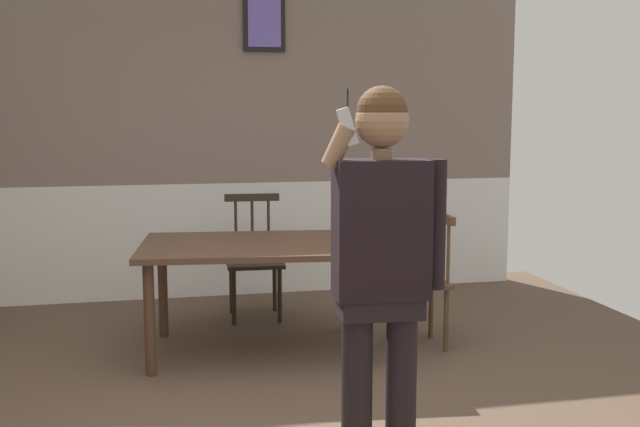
% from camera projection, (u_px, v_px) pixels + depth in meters
% --- Properties ---
extents(room_back_partition, '(6.05, 0.17, 2.89)m').
position_uv_depth(room_back_partition, '(197.00, 143.00, 6.79)').
color(room_back_partition, gray).
rests_on(room_back_partition, ground_plane).
extents(dining_table, '(1.69, 1.22, 0.77)m').
position_uv_depth(dining_table, '(257.00, 255.00, 5.26)').
color(dining_table, '#4C3323').
rests_on(dining_table, ground_plane).
extents(chair_near_window, '(0.48, 0.48, 1.00)m').
position_uv_depth(chair_near_window, '(254.00, 259.00, 6.19)').
color(chair_near_window, '#2D2319').
rests_on(chair_near_window, ground_plane).
extents(chair_by_doorway, '(0.41, 0.41, 0.96)m').
position_uv_depth(chair_by_doorway, '(423.00, 281.00, 5.41)').
color(chair_by_doorway, '#513823').
rests_on(chair_by_doorway, ground_plane).
extents(person_figure, '(0.57, 0.25, 1.79)m').
position_uv_depth(person_figure, '(382.00, 256.00, 3.34)').
color(person_figure, black).
rests_on(person_figure, ground_plane).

